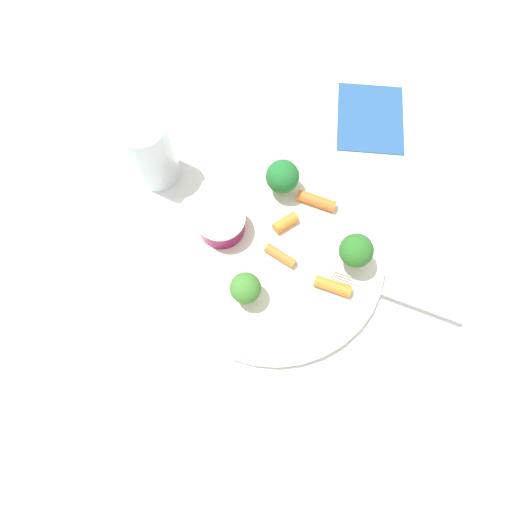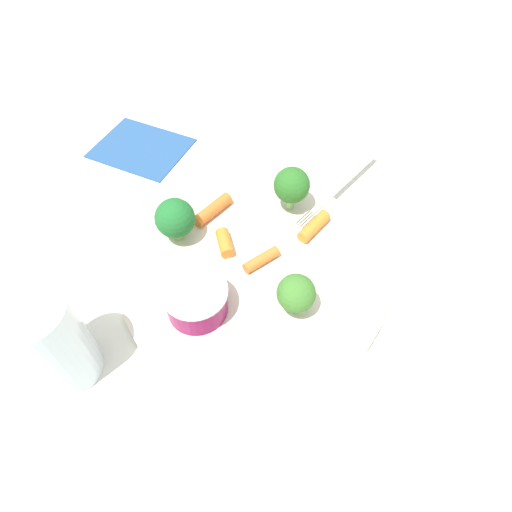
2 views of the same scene
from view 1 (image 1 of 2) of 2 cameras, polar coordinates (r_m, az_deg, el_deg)
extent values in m
plane|color=silver|center=(0.60, 2.29, -0.06)|extent=(2.40, 2.40, 0.00)
cylinder|color=silver|center=(0.59, 2.31, 0.14)|extent=(0.30, 0.30, 0.01)
cylinder|color=maroon|center=(0.59, -4.60, 4.31)|extent=(0.06, 0.06, 0.03)
cylinder|color=silver|center=(0.57, -4.73, 5.05)|extent=(0.07, 0.07, 0.00)
cylinder|color=#8EB358|center=(0.62, 3.36, 9.20)|extent=(0.01, 0.01, 0.02)
sphere|color=#206C2E|center=(0.60, 3.50, 10.38)|extent=(0.05, 0.05, 0.05)
cylinder|color=#89C071|center=(0.59, 12.46, -0.26)|extent=(0.01, 0.01, 0.02)
sphere|color=#2B6D25|center=(0.56, 13.02, 0.70)|extent=(0.04, 0.04, 0.04)
cylinder|color=#7EB16A|center=(0.56, -1.34, -4.88)|extent=(0.01, 0.01, 0.02)
sphere|color=#407E2F|center=(0.54, -1.40, -4.23)|extent=(0.04, 0.04, 0.04)
cylinder|color=orange|center=(0.58, 3.15, -0.03)|extent=(0.01, 0.05, 0.01)
cylinder|color=orange|center=(0.62, 7.90, 7.21)|extent=(0.03, 0.06, 0.02)
cylinder|color=orange|center=(0.57, 9.89, -4.17)|extent=(0.03, 0.05, 0.02)
cylinder|color=orange|center=(0.60, 3.88, 4.39)|extent=(0.04, 0.03, 0.02)
cube|color=beige|center=(0.60, 19.12, -5.61)|extent=(0.04, 0.15, 0.00)
cube|color=beige|center=(0.58, 11.00, -3.24)|extent=(0.01, 0.03, 0.00)
cube|color=beige|center=(0.58, 11.10, -2.94)|extent=(0.01, 0.03, 0.00)
cube|color=beige|center=(0.59, 11.20, -2.65)|extent=(0.01, 0.03, 0.00)
cube|color=beige|center=(0.59, 11.30, -2.35)|extent=(0.01, 0.03, 0.00)
cylinder|color=silver|center=(0.63, -13.70, 13.23)|extent=(0.07, 0.07, 0.11)
cube|color=#295289|center=(0.73, 14.81, 17.18)|extent=(0.16, 0.15, 0.00)
camera|label=2|loc=(0.31, -54.77, 9.22)|focal=30.85mm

